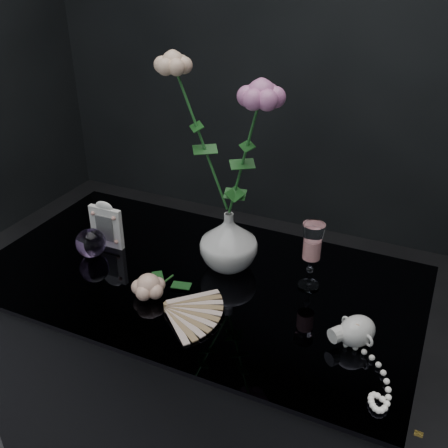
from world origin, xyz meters
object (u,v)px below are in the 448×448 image
at_px(wine_glass, 311,256).
at_px(paperweight, 91,243).
at_px(vase, 229,241).
at_px(picture_frame, 106,224).
at_px(pearl_jar, 357,330).
at_px(loose_rose, 149,286).

relative_size(wine_glass, paperweight, 2.17).
height_order(vase, picture_frame, vase).
height_order(picture_frame, paperweight, picture_frame).
xyz_separation_m(wine_glass, paperweight, (-0.54, -0.11, -0.04)).
distance_m(wine_glass, pearl_jar, 0.21).
bearing_deg(paperweight, loose_rose, -21.01).
bearing_deg(loose_rose, vase, 75.38).
xyz_separation_m(picture_frame, paperweight, (-0.01, -0.06, -0.03)).
height_order(vase, loose_rose, vase).
height_order(paperweight, pearl_jar, paperweight).
distance_m(loose_rose, pearl_jar, 0.46).
relative_size(wine_glass, loose_rose, 0.97).
bearing_deg(loose_rose, paperweight, 175.26).
relative_size(wine_glass, picture_frame, 1.27).
bearing_deg(loose_rose, pearl_jar, 21.58).
height_order(vase, pearl_jar, vase).
distance_m(picture_frame, paperweight, 0.07).
bearing_deg(vase, loose_rose, -120.89).
bearing_deg(wine_glass, paperweight, -169.04).
xyz_separation_m(vase, loose_rose, (-0.11, -0.19, -0.04)).
relative_size(picture_frame, paperweight, 1.70).
bearing_deg(vase, pearl_jar, -22.73).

